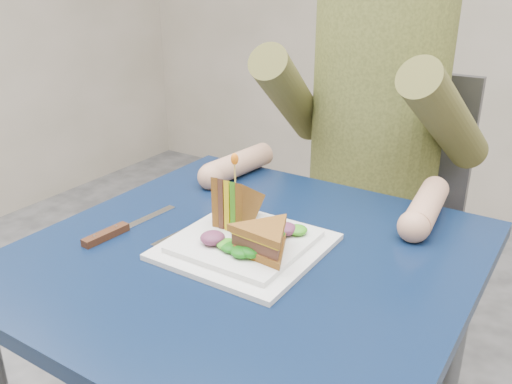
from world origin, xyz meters
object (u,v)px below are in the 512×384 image
Objects in this scene: fork at (188,229)px; knife at (114,231)px; table at (248,288)px; chair at (379,211)px; sandwich_flat at (264,240)px; sandwich_upright at (235,206)px; diner at (376,89)px; plate at (245,245)px.

fork is 0.14m from knife.
table is 0.69m from chair.
sandwich_flat is 0.92× the size of sandwich_upright.
sandwich_upright reaches higher than sandwich_flat.
knife reaches higher than table.
diner is at bearing 94.74° from sandwich_flat.
chair is 0.72m from fork.
sandwich_upright is at bearing 146.86° from sandwich_flat.
chair is 4.19× the size of knife.
table is 1.01× the size of diner.
diner is 4.16× the size of fork.
sandwich_flat is at bearing -86.01° from chair.
plate reaches higher than fork.
knife is (-0.24, -0.77, 0.20)m from chair.
fork is at bearing -150.64° from sandwich_upright.
plate is at bearing 19.76° from knife.
knife reaches higher than fork.
fork is at bearing -101.37° from chair.
table is 0.15m from sandwich_upright.
table is 0.81× the size of chair.
sandwich_flat is at bearing 11.67° from knife.
chair reaches higher than sandwich_flat.
knife is at bearing -168.33° from sandwich_flat.
plate is 1.74× the size of sandwich_upright.
fork is at bearing 38.89° from knife.
sandwich_upright is (-0.06, -0.53, -0.13)m from diner.
table is 0.16m from fork.
chair is 0.71m from plate.
sandwich_upright is at bearing 35.07° from knife.
table is at bearing -90.00° from diner.
diner reaches higher than chair.
plate is 0.08m from sandwich_upright.
table is at bearing 19.02° from knife.
sandwich_upright is 0.11m from fork.
table is 0.27m from knife.
diner is 0.72m from knife.
plate is 0.13m from fork.
chair is at bearing 72.43° from knife.
sandwich_upright reaches higher than plate.
sandwich_flat is at bearing -25.37° from table.
sandwich_flat reaches higher than plate.
chair is at bearing 78.63° from fork.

